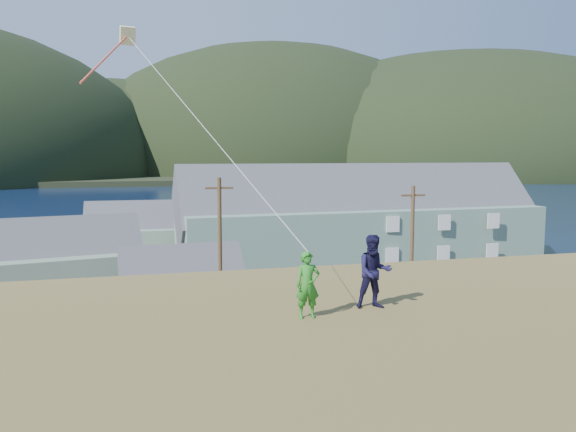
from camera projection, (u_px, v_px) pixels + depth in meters
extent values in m
plane|color=#0A1638|center=(222.00, 351.00, 31.34)|extent=(900.00, 900.00, 0.00)
cube|color=#4C3D19|center=(227.00, 363.00, 29.41)|extent=(110.00, 8.00, 0.10)
cube|color=#28282B|center=(196.00, 283.00, 47.71)|extent=(72.00, 36.00, 0.12)
cube|color=gray|center=(130.00, 241.00, 68.37)|extent=(26.00, 14.00, 0.90)
cube|color=black|center=(152.00, 171.00, 349.22)|extent=(900.00, 320.00, 2.00)
ellipsoid|color=black|center=(116.00, 171.00, 315.32)|extent=(200.00, 180.00, 100.00)
ellipsoid|color=black|center=(276.00, 170.00, 327.69)|extent=(230.00, 207.00, 142.60)
ellipsoid|color=black|center=(462.00, 170.00, 335.31)|extent=(280.00, 252.00, 134.40)
cube|color=slate|center=(361.00, 238.00, 53.74)|extent=(34.71, 11.53, 5.87)
cube|color=#47474C|center=(362.00, 191.00, 53.25)|extent=(35.19, 11.33, 9.56)
cube|color=gray|center=(70.00, 276.00, 42.07)|extent=(11.10, 8.48, 3.55)
cube|color=#47474C|center=(68.00, 241.00, 41.79)|extent=(11.53, 8.32, 6.39)
cube|color=white|center=(183.00, 301.00, 36.15)|extent=(7.76, 5.89, 2.92)
cube|color=#47474C|center=(183.00, 267.00, 35.91)|extent=(8.25, 5.86, 5.14)
cube|color=slate|center=(142.00, 244.00, 57.77)|extent=(10.82, 6.57, 3.44)
cube|color=#47474C|center=(142.00, 218.00, 57.48)|extent=(11.32, 6.48, 6.35)
cylinder|color=#47331E|center=(220.00, 260.00, 32.29)|extent=(0.24, 0.24, 9.54)
cylinder|color=#47331E|center=(412.00, 256.00, 35.28)|extent=(0.24, 0.24, 8.91)
imported|color=silver|center=(52.00, 281.00, 45.38)|extent=(2.77, 5.13, 1.37)
imported|color=maroon|center=(37.00, 265.00, 51.66)|extent=(2.72, 5.38, 1.46)
imported|color=#31477C|center=(228.00, 261.00, 53.92)|extent=(1.82, 4.39, 1.41)
imported|color=silver|center=(91.00, 265.00, 51.92)|extent=(2.44, 4.96, 1.39)
imported|color=#257921|center=(308.00, 285.00, 12.82)|extent=(0.58, 0.39, 1.54)
imported|color=black|center=(374.00, 272.00, 13.63)|extent=(0.97, 0.80, 1.80)
cube|color=beige|center=(127.00, 36.00, 17.51)|extent=(0.52, 0.50, 0.60)
cylinder|color=#E4543C|center=(106.00, 58.00, 16.25)|extent=(0.06, 0.06, 3.31)
cylinder|color=white|center=(203.00, 127.00, 15.12)|extent=(0.02, 0.02, 9.71)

